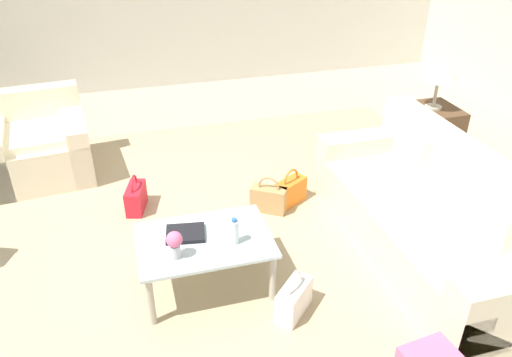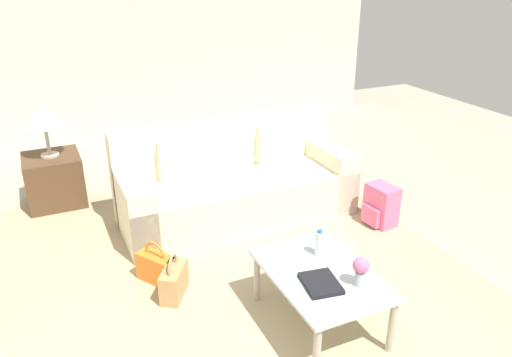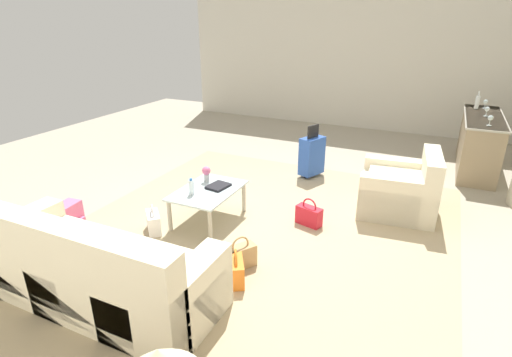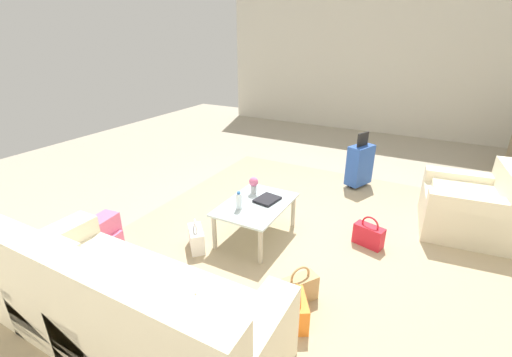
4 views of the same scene
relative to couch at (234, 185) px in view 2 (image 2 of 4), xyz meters
name	(u,v)px [view 2 (image 2 of 4)]	position (x,y,z in m)	size (l,w,h in m)	color
wall_right	(107,26)	(2.86, 0.60, 1.24)	(0.12, 8.00, 3.10)	beige
area_rug	(216,333)	(-1.60, 0.80, -0.31)	(5.20, 4.40, 0.01)	tan
couch	(234,185)	(0.00, 0.00, 0.00)	(0.88, 2.25, 0.92)	beige
coffee_table	(321,280)	(-1.80, 0.10, 0.06)	(0.95, 0.66, 0.43)	silver
water_bottle	(319,243)	(-1.60, 0.00, 0.21)	(0.06, 0.06, 0.20)	silver
coffee_table_book	(321,283)	(-1.92, 0.18, 0.13)	(0.27, 0.22, 0.03)	black
flower_vase	(361,269)	(-2.02, -0.05, 0.24)	(0.11, 0.11, 0.21)	#B2B7BC
side_table	(54,180)	(1.00, 1.60, -0.05)	(0.55, 0.55, 0.53)	#513823
table_lamp	(43,116)	(1.00, 1.60, 0.63)	(0.42, 0.42, 0.53)	#ADA899
handbag_tan	(174,281)	(-1.06, 0.93, -0.18)	(0.34, 0.29, 0.36)	tan
handbag_white	(333,256)	(-1.27, -0.35, -0.18)	(0.33, 0.32, 0.36)	white
handbag_orange	(156,267)	(-0.82, 1.00, -0.18)	(0.35, 0.29, 0.36)	orange
backpack_pink	(380,206)	(-0.80, -1.19, -0.12)	(0.32, 0.28, 0.40)	pink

